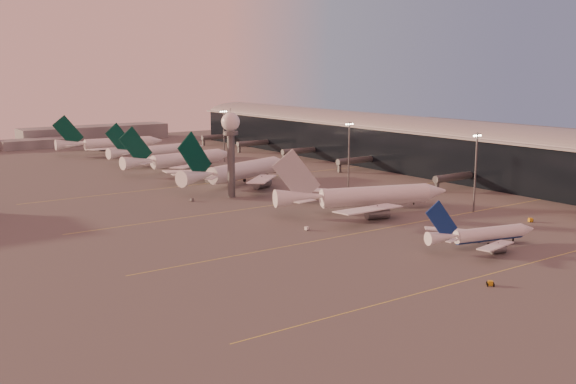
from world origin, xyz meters
TOP-DOWN VIEW (x-y plane):
  - ground at (0.00, 0.00)m, footprint 700.00×700.00m
  - taxiway_markings at (30.00, 56.00)m, footprint 180.00×185.25m
  - terminal at (107.88, 110.09)m, footprint 57.00×362.00m
  - radar_tower at (5.00, 120.00)m, footprint 6.40×6.40m
  - mast_b at (55.00, 55.00)m, footprint 3.60×0.56m
  - mast_c at (50.00, 110.00)m, footprint 3.60×0.56m
  - mast_d at (48.00, 200.00)m, footprint 3.60×0.56m
  - distant_horizon at (2.62, 325.14)m, footprint 165.00×37.50m
  - narrowbody_mid at (23.10, 26.00)m, footprint 33.05×26.09m
  - widebody_white at (27.22, 75.44)m, footprint 56.92×44.90m
  - greentail_a at (19.99, 140.37)m, footprint 60.13×47.76m
  - greentail_b at (18.03, 186.75)m, footprint 57.20×45.91m
  - greentail_c at (23.86, 222.55)m, footprint 53.86×43.24m
  - greentail_d at (15.59, 263.48)m, footprint 57.59×46.33m
  - gsv_tug_mid at (-0.31, 4.72)m, footprint 3.91×3.90m
  - gsv_truck_b at (57.83, 35.74)m, footprint 6.32×4.24m
  - gsv_truck_c at (-2.21, 65.79)m, footprint 5.38×2.74m
  - gsv_catering_b at (55.10, 77.72)m, footprint 5.18×3.59m
  - gsv_truck_d at (-9.88, 121.70)m, footprint 2.27×5.37m
  - gsv_tug_hangar at (48.65, 158.02)m, footprint 4.53×4.05m

SIDE VIEW (x-z plane):
  - ground at x=0.00m, z-range 0.00..0.00m
  - taxiway_markings at x=30.00m, z-range 0.00..0.02m
  - gsv_tug_mid at x=-0.31m, z-range 0.01..1.00m
  - gsv_tug_hangar at x=48.65m, z-range 0.02..1.13m
  - gsv_truck_c at x=-2.21m, z-range 0.02..2.09m
  - gsv_truck_d at x=-9.88m, z-range 0.02..2.14m
  - gsv_truck_b at x=57.83m, z-range 0.02..2.43m
  - gsv_catering_b at x=55.10m, z-range 0.00..3.90m
  - narrowbody_mid at x=23.10m, z-range -3.89..9.20m
  - greentail_c at x=23.86m, z-range -6.34..13.27m
  - widebody_white at x=27.22m, z-range -6.77..13.97m
  - greentail_b at x=18.03m, z-range -6.74..14.10m
  - greentail_d at x=15.59m, z-range -6.77..14.16m
  - distant_horizon at x=2.62m, z-range -0.61..8.39m
  - greentail_a at x=19.99m, z-range -7.34..15.35m
  - terminal at x=107.88m, z-range -1.00..22.04m
  - mast_b at x=55.00m, z-range 1.24..26.24m
  - mast_c at x=50.00m, z-range 1.24..26.24m
  - mast_d at x=48.00m, z-range 1.24..26.24m
  - radar_tower at x=5.00m, z-range 5.40..36.50m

